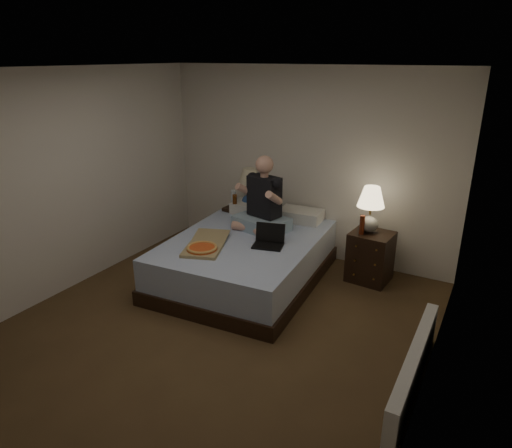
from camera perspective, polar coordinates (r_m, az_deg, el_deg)
The scene contains 18 objects.
floor at distance 4.75m, azimuth -5.45°, elevation -13.04°, with size 4.00×4.50×0.00m, color brown.
ceiling at distance 3.97m, azimuth -6.71°, elevation 18.72°, with size 4.00×4.50×0.00m, color white.
wall_back at distance 6.09m, azimuth 6.26°, elevation 7.41°, with size 4.00×2.50×0.00m, color silver.
wall_left at distance 5.55m, azimuth -23.27°, elevation 4.56°, with size 4.50×2.50×0.00m, color silver.
wall_right at distance 3.51m, azimuth 21.89°, elevation -3.90°, with size 4.50×2.50×0.00m, color silver.
bed at distance 5.58m, azimuth -1.25°, elevation -4.36°, with size 1.63×2.17×0.54m, color #5C7CB8.
nightstand_left at distance 6.54m, azimuth -1.58°, elevation -0.30°, with size 0.45×0.41×0.59m, color black.
nightstand_right at distance 5.71m, azimuth 14.09°, elevation -4.00°, with size 0.48×0.43×0.62m, color black.
lamp_left at distance 6.34m, azimuth -0.80°, elevation 4.49°, with size 0.32×0.32×0.56m, color #294E97, non-canonical shape.
lamp_right at distance 5.53m, azimuth 14.10°, elevation 1.75°, with size 0.32×0.32×0.56m, color gray, non-canonical shape.
water_bottle at distance 6.40m, azimuth -2.84°, elevation 3.17°, with size 0.07×0.07×0.25m, color silver.
soda_can at distance 6.27m, azimuth -0.89°, elevation 2.10°, with size 0.07×0.07×0.10m, color #9D9E99.
beer_bottle_left at distance 6.26m, azimuth -2.67°, elevation 2.68°, with size 0.06×0.06×0.23m, color #50270B.
beer_bottle_right at distance 5.50m, azimuth 13.11°, elevation -0.10°, with size 0.06×0.06×0.23m, color #541C0C.
person at distance 5.60m, azimuth 0.70°, elevation 3.81°, with size 0.66×0.52×0.93m, color black, non-canonical shape.
laptop at distance 5.19m, azimuth 1.50°, elevation -1.62°, with size 0.34×0.28×0.24m, color black, non-canonical shape.
pizza_box at distance 5.11m, azimuth -6.76°, elevation -3.08°, with size 0.40×0.76×0.08m, color tan, non-canonical shape.
radiator at distance 4.11m, azimuth 19.07°, elevation -16.81°, with size 0.10×1.60×0.40m, color silver.
Camera 1 is at (2.31, -3.23, 2.61)m, focal length 32.00 mm.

